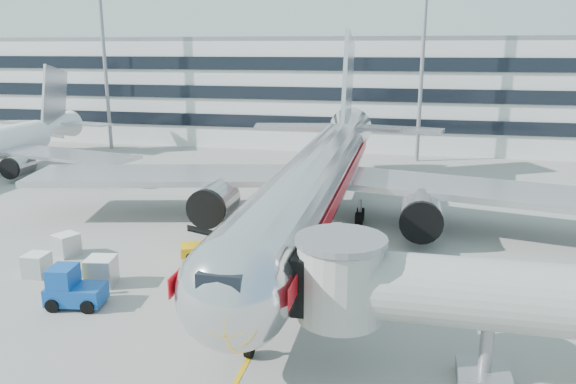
% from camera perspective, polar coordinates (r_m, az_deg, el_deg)
% --- Properties ---
extents(ground, '(180.00, 180.00, 0.00)m').
position_cam_1_polar(ground, '(34.52, -0.21, -9.70)').
color(ground, gray).
rests_on(ground, ground).
extents(lead_in_line, '(0.25, 70.00, 0.01)m').
position_cam_1_polar(lead_in_line, '(43.67, 2.61, -4.43)').
color(lead_in_line, '#E2A80B').
rests_on(lead_in_line, ground).
extents(main_jet, '(50.95, 48.70, 16.06)m').
position_cam_1_polar(main_jet, '(44.14, 3.05, 1.49)').
color(main_jet, silver).
rests_on(main_jet, ground).
extents(jet_bridge, '(17.80, 4.50, 7.00)m').
position_cam_1_polar(jet_bridge, '(25.55, 23.68, -10.52)').
color(jet_bridge, silver).
rests_on(jet_bridge, ground).
extents(terminal, '(150.00, 24.25, 15.60)m').
position_cam_1_polar(terminal, '(89.19, 7.92, 10.26)').
color(terminal, silver).
rests_on(terminal, ground).
extents(light_mast_west, '(2.40, 1.20, 25.45)m').
position_cam_1_polar(light_mast_west, '(83.90, -18.27, 14.28)').
color(light_mast_west, gray).
rests_on(light_mast_west, ground).
extents(light_mast_centre, '(2.40, 1.20, 25.45)m').
position_cam_1_polar(light_mast_centre, '(72.77, 13.60, 14.67)').
color(light_mast_centre, gray).
rests_on(light_mast_centre, ground).
extents(belt_loader, '(4.69, 3.24, 2.22)m').
position_cam_1_polar(belt_loader, '(39.65, -7.64, -5.58)').
color(belt_loader, '#E5AA09').
rests_on(belt_loader, ground).
extents(baggage_tug, '(3.32, 2.36, 2.33)m').
position_cam_1_polar(baggage_tug, '(34.10, -21.08, -9.19)').
color(baggage_tug, '#0E449A').
rests_on(baggage_tug, ground).
extents(cargo_container_left, '(1.88, 1.88, 1.74)m').
position_cam_1_polar(cargo_container_left, '(36.47, -18.44, -7.63)').
color(cargo_container_left, '#ACAFB3').
rests_on(cargo_container_left, ground).
extents(cargo_container_right, '(1.94, 1.94, 1.56)m').
position_cam_1_polar(cargo_container_right, '(42.29, -21.57, -5.00)').
color(cargo_container_right, '#ACAFB3').
rests_on(cargo_container_right, ground).
extents(cargo_container_front, '(1.45, 1.45, 1.48)m').
position_cam_1_polar(cargo_container_front, '(39.32, -24.16, -6.77)').
color(cargo_container_front, '#ACAFB3').
rests_on(cargo_container_front, ground).
extents(ramp_worker, '(0.88, 0.78, 2.02)m').
position_cam_1_polar(ramp_worker, '(35.44, -21.25, -8.31)').
color(ramp_worker, '#B9FF1A').
rests_on(ramp_worker, ground).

